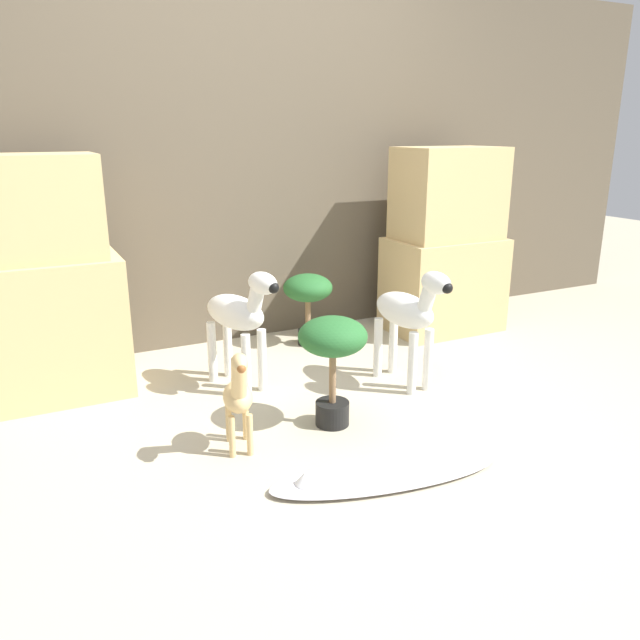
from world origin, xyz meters
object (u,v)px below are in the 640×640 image
Objects in this scene: zebra_left at (239,315)px; potted_palm_front at (308,293)px; potted_palm_back at (333,348)px; zebra_right at (409,313)px; giraffe_figurine at (238,394)px; surfboard at (383,474)px.

zebra_left is 1.44× the size of potted_palm_front.
potted_palm_front is 1.11m from potted_palm_back.
potted_palm_back is at bearing -69.32° from zebra_left.
giraffe_figurine is at bearing -164.43° from zebra_right.
potted_palm_front reaches higher than surfboard.
potted_palm_front is 0.88× the size of potted_palm_back.
potted_palm_back is (-0.56, -0.24, -0.02)m from zebra_right.
giraffe_figurine reaches higher than potted_palm_front.
zebra_left is at bearing -142.72° from potted_palm_front.
giraffe_figurine reaches higher than surfboard.
zebra_right is at bearing -77.29° from potted_palm_front.
zebra_left is 1.27× the size of potted_palm_back.
zebra_left is 1.36× the size of giraffe_figurine.
zebra_right is 1.36× the size of giraffe_figurine.
surfboard is (-0.04, -0.49, -0.35)m from potted_palm_back.
surfboard is (-0.41, -1.54, -0.31)m from potted_palm_front.
zebra_right is 1.00× the size of zebra_left.
zebra_right reaches higher than potted_palm_front.
zebra_left is at bearing 99.69° from surfboard.
zebra_left reaches higher than surfboard.
potted_palm_front is at bearing 70.16° from potted_palm_back.
zebra_left is at bearing 155.69° from zebra_right.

